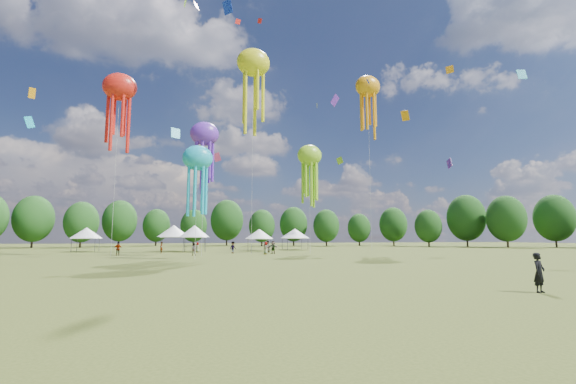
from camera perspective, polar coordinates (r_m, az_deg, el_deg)
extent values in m
plane|color=#384416|center=(16.97, 11.44, -14.46)|extent=(300.00, 300.00, 0.00)
imported|color=black|center=(19.78, 33.15, -9.95)|extent=(0.71, 0.58, 1.67)
imported|color=gray|center=(51.70, -13.78, -8.26)|extent=(0.89, 0.78, 1.56)
imported|color=gray|center=(63.13, -13.25, -7.97)|extent=(0.70, 0.87, 1.55)
imported|color=gray|center=(60.65, -3.03, -8.07)|extent=(1.05, 1.11, 1.81)
imported|color=gray|center=(58.03, -8.14, -8.11)|extent=(1.28, 1.15, 1.73)
imported|color=gray|center=(54.86, -23.87, -7.69)|extent=(1.02, 0.45, 1.72)
imported|color=gray|center=(55.71, -2.23, -8.18)|extent=(1.61, 1.58, 1.84)
imported|color=gray|center=(60.57, -18.24, -7.81)|extent=(0.44, 0.64, 1.69)
imported|color=gray|center=(54.35, -3.32, -8.27)|extent=(0.77, 0.96, 1.72)
cylinder|color=#47474C|center=(71.21, -29.39, -6.91)|extent=(0.08, 0.08, 2.09)
cylinder|color=#47474C|center=(74.55, -28.75, -6.90)|extent=(0.08, 0.08, 2.09)
cylinder|color=#47474C|center=(70.46, -26.67, -7.07)|extent=(0.08, 0.08, 2.09)
cylinder|color=#47474C|center=(73.83, -26.14, -7.05)|extent=(0.08, 0.08, 2.09)
cube|color=white|center=(72.48, -27.69, -6.12)|extent=(3.84, 3.84, 0.10)
cone|color=white|center=(72.49, -27.65, -5.37)|extent=(4.99, 4.99, 1.79)
cylinder|color=#47474C|center=(66.66, -18.29, -7.40)|extent=(0.08, 0.08, 2.32)
cylinder|color=#47474C|center=(70.45, -18.13, -7.36)|extent=(0.08, 0.08, 2.32)
cylinder|color=#47474C|center=(66.57, -15.00, -7.52)|extent=(0.08, 0.08, 2.32)
cylinder|color=#47474C|center=(70.37, -15.02, -7.46)|extent=(0.08, 0.08, 2.32)
cube|color=white|center=(68.48, -16.58, -6.43)|extent=(4.19, 4.19, 0.10)
cone|color=white|center=(68.49, -16.55, -5.55)|extent=(5.45, 5.45, 1.99)
cylinder|color=#47474C|center=(64.44, -15.22, -7.56)|extent=(0.08, 0.08, 2.28)
cylinder|color=#47474C|center=(67.89, -15.22, -7.51)|extent=(0.08, 0.08, 2.28)
cylinder|color=#47474C|center=(64.54, -12.12, -7.64)|extent=(0.08, 0.08, 2.28)
cylinder|color=#47474C|center=(67.98, -12.28, -7.59)|extent=(0.08, 0.08, 2.28)
cube|color=white|center=(66.18, -13.68, -6.54)|extent=(3.85, 3.85, 0.10)
cone|color=white|center=(66.19, -13.66, -5.65)|extent=(5.01, 5.01, 1.96)
cylinder|color=#47474C|center=(66.59, -5.46, -7.85)|extent=(0.08, 0.08, 2.01)
cylinder|color=#47474C|center=(69.96, -5.94, -7.79)|extent=(0.08, 0.08, 2.01)
cylinder|color=#47474C|center=(67.25, -2.56, -7.86)|extent=(0.08, 0.08, 2.01)
cylinder|color=#47474C|center=(70.59, -3.18, -7.80)|extent=(0.08, 0.08, 2.01)
cube|color=white|center=(68.56, -4.28, -6.95)|extent=(3.82, 3.82, 0.10)
cone|color=white|center=(68.56, -4.27, -6.19)|extent=(4.96, 4.96, 1.72)
cylinder|color=#47474C|center=(71.69, -0.06, -7.76)|extent=(0.08, 0.08, 2.10)
cylinder|color=#47474C|center=(75.50, -0.85, -7.71)|extent=(0.08, 0.08, 2.10)
cylinder|color=#47474C|center=(72.81, 2.97, -7.74)|extent=(0.08, 0.08, 2.10)
cylinder|color=#47474C|center=(76.57, 2.04, -7.69)|extent=(0.08, 0.08, 2.10)
cube|color=white|center=(74.11, 1.02, -6.88)|extent=(4.35, 4.35, 0.10)
cone|color=white|center=(74.11, 1.02, -6.14)|extent=(5.65, 5.65, 1.80)
ellipsoid|color=#6729BA|center=(50.51, -12.24, 8.40)|extent=(3.60, 2.52, 3.06)
cylinder|color=beige|center=(49.09, -12.46, -0.30)|extent=(0.03, 0.03, 15.38)
ellipsoid|color=yellow|center=(59.88, -5.14, 18.51)|extent=(4.91, 3.44, 4.17)
cylinder|color=beige|center=(55.39, -5.29, 5.37)|extent=(0.03, 0.03, 27.84)
ellipsoid|color=#91D222|center=(59.27, 3.21, 5.44)|extent=(3.80, 2.66, 3.23)
cylinder|color=beige|center=(58.16, 3.25, -1.71)|extent=(0.03, 0.03, 14.82)
ellipsoid|color=red|center=(56.63, -23.62, 14.05)|extent=(4.27, 2.99, 3.63)
cylinder|color=beige|center=(53.84, -24.17, 3.07)|extent=(0.03, 0.03, 21.88)
ellipsoid|color=#19B0D5|center=(43.56, -13.22, 4.92)|extent=(3.28, 2.30, 2.79)
cylinder|color=beige|center=(42.81, -13.41, -2.30)|extent=(0.03, 0.03, 10.99)
ellipsoid|color=orange|center=(75.07, 11.71, 15.04)|extent=(4.75, 3.33, 4.04)
cylinder|color=beige|center=(70.92, 11.99, 3.70)|extent=(0.03, 0.03, 30.00)
cube|color=red|center=(55.59, -13.42, 25.25)|extent=(0.80, 0.96, 1.05)
cube|color=orange|center=(75.13, -12.84, 6.97)|extent=(0.78, 1.75, 2.33)
cube|color=yellow|center=(78.43, 4.30, 12.62)|extent=(0.31, 0.93, 1.12)
cube|color=#91D222|center=(62.18, -14.97, 25.45)|extent=(0.34, 1.10, 1.28)
cube|color=blue|center=(58.98, -13.39, 5.02)|extent=(0.20, 1.40, 1.62)
cube|color=#19B0D5|center=(52.83, 31.28, 14.66)|extent=(1.09, 0.69, 1.26)
cube|color=red|center=(75.22, -7.41, 23.71)|extent=(1.08, 0.36, 1.24)
cube|color=orange|center=(67.00, 22.80, 16.36)|extent=(1.10, 1.24, 1.49)
cube|color=blue|center=(66.11, -8.93, 25.39)|extent=(1.57, 1.43, 2.06)
cube|color=#19B0D5|center=(80.99, -16.29, 8.36)|extent=(1.79, 1.32, 2.32)
cube|color=#6729BA|center=(79.19, 6.96, 13.31)|extent=(2.24, 1.31, 2.37)
cube|color=orange|center=(76.93, 16.94, 10.74)|extent=(1.45, 1.75, 1.82)
cube|color=#91D222|center=(88.09, 7.66, 4.63)|extent=(1.14, 1.56, 2.06)
cube|color=blue|center=(64.93, 11.75, 15.71)|extent=(0.63, 0.64, 0.88)
cube|color=#19B0D5|center=(76.12, -33.90, 8.57)|extent=(1.25, 1.64, 2.25)
cube|color=#DA407B|center=(61.18, -10.45, 5.09)|extent=(1.42, 0.58, 1.51)
cube|color=#6729BA|center=(59.75, 22.76, 3.93)|extent=(0.19, 1.45, 1.62)
cube|color=red|center=(78.06, -4.20, 23.93)|extent=(0.83, 0.50, 1.11)
cube|color=orange|center=(50.88, -33.64, 12.08)|extent=(0.55, 1.12, 1.28)
cube|color=yellow|center=(73.45, -13.57, 4.08)|extent=(2.01, 0.89, 2.06)
cylinder|color=#38281C|center=(105.91, -33.64, -5.96)|extent=(0.44, 0.44, 3.41)
ellipsoid|color=#1C4617|center=(105.99, -33.47, -3.31)|extent=(8.53, 8.53, 10.66)
cylinder|color=#38281C|center=(102.73, -28.36, -6.38)|extent=(0.44, 0.44, 3.07)
ellipsoid|color=#1C4617|center=(102.79, -28.23, -3.93)|extent=(7.66, 7.66, 9.58)
cylinder|color=#38281C|center=(109.58, -23.74, -6.50)|extent=(0.44, 0.44, 3.43)
ellipsoid|color=#1C4617|center=(109.67, -23.62, -3.92)|extent=(8.58, 8.58, 10.73)
cylinder|color=#38281C|center=(114.26, -18.96, -6.81)|extent=(0.44, 0.44, 2.95)
ellipsoid|color=#1C4617|center=(114.31, -18.88, -4.69)|extent=(7.37, 7.37, 9.21)
cylinder|color=#38281C|center=(110.16, -13.82, -7.01)|extent=(0.44, 0.44, 2.89)
ellipsoid|color=#1C4617|center=(110.21, -13.76, -4.85)|extent=(7.23, 7.23, 9.04)
cylinder|color=#38281C|center=(115.22, -9.06, -6.86)|extent=(0.44, 0.44, 3.84)
ellipsoid|color=#1C4617|center=(115.33, -9.01, -4.12)|extent=(9.60, 9.60, 11.99)
cylinder|color=#38281C|center=(105.55, -3.90, -7.22)|extent=(0.44, 0.44, 2.84)
ellipsoid|color=#1C4617|center=(105.59, -3.89, -5.00)|extent=(7.11, 7.11, 8.89)
cylinder|color=#38281C|center=(110.37, 0.83, -7.13)|extent=(0.44, 0.44, 3.16)
ellipsoid|color=#1C4617|center=(110.43, 0.83, -4.77)|extent=(7.91, 7.91, 9.88)
cylinder|color=#38281C|center=(107.36, 5.71, -7.18)|extent=(0.44, 0.44, 2.88)
ellipsoid|color=#1C4617|center=(107.41, 5.68, -4.97)|extent=(7.21, 7.21, 9.01)
cylinder|color=#38281C|center=(113.43, 10.51, -7.14)|extent=(0.44, 0.44, 2.63)
ellipsoid|color=#1C4617|center=(113.46, 10.47, -5.23)|extent=(6.57, 6.57, 8.22)
cylinder|color=#38281C|center=(114.55, 15.36, -6.89)|extent=(0.44, 0.44, 3.13)
ellipsoid|color=#1C4617|center=(114.61, 15.29, -4.64)|extent=(7.81, 7.81, 9.77)
cylinder|color=#38281C|center=(106.21, 20.11, -6.86)|extent=(0.44, 0.44, 2.72)
ellipsoid|color=#1C4617|center=(106.25, 20.03, -4.75)|extent=(6.80, 6.80, 8.50)
cylinder|color=#38281C|center=(109.60, 24.99, -6.34)|extent=(0.44, 0.44, 3.81)
ellipsoid|color=#1C4617|center=(109.72, 24.85, -3.48)|extent=(9.52, 9.52, 11.90)
cylinder|color=#38281C|center=(105.28, 29.71, -6.17)|extent=(0.44, 0.44, 3.51)
ellipsoid|color=#1C4617|center=(105.38, 29.55, -3.43)|extent=(8.78, 8.78, 10.97)
cylinder|color=#38281C|center=(113.66, 34.87, -5.80)|extent=(0.44, 0.44, 3.64)
ellipsoid|color=#1C4617|center=(113.76, 34.70, -3.17)|extent=(9.10, 9.10, 11.37)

